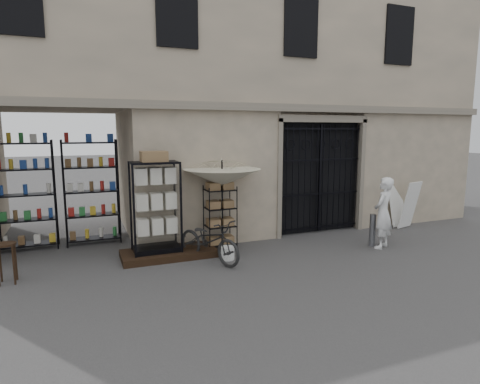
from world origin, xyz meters
name	(u,v)px	position (x,y,z in m)	size (l,w,h in m)	color
ground	(302,265)	(0.00, 0.00, 0.00)	(80.00, 80.00, 0.00)	black
main_building	(232,65)	(0.00, 4.00, 4.50)	(14.00, 4.00, 9.00)	tan
shop_recess	(61,186)	(-4.50, 2.80, 1.50)	(3.00, 1.70, 3.00)	black
shop_shelving	(60,194)	(-4.55, 3.30, 1.25)	(2.70, 0.50, 2.50)	black
iron_gate	(317,176)	(1.75, 2.28, 1.50)	(2.50, 0.21, 3.00)	black
step_platform	(169,253)	(-2.40, 1.55, 0.07)	(2.00, 0.90, 0.15)	black
display_cabinet	(156,212)	(-2.65, 1.58, 1.01)	(1.11, 0.90, 2.08)	black
wire_rack	(220,219)	(-1.19, 1.66, 0.72)	(0.73, 0.59, 1.48)	black
market_umbrella	(222,173)	(-1.14, 1.62, 1.77)	(1.57, 1.60, 2.46)	black
white_bucket	(228,253)	(-1.28, 0.92, 0.14)	(0.29, 0.29, 0.28)	silver
bicycle	(209,261)	(-1.68, 0.94, 0.00)	(0.60, 0.90, 1.72)	black
wooden_stool	(7,262)	(-5.39, 1.13, 0.39)	(0.45, 0.45, 0.74)	black
steel_bollard	(372,230)	(2.23, 0.57, 0.38)	(0.14, 0.14, 0.76)	slate
shopkeeper	(381,247)	(2.35, 0.38, 0.00)	(0.60, 1.65, 0.40)	silver
easel_sign	(403,204)	(4.26, 1.74, 0.67)	(0.78, 0.85, 1.30)	silver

